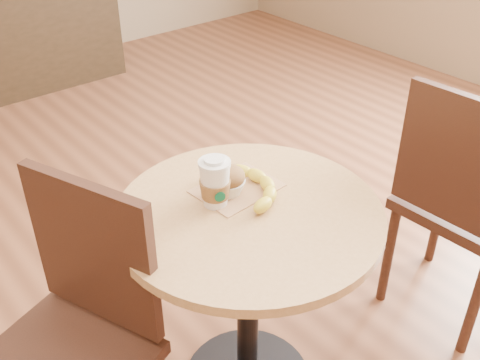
# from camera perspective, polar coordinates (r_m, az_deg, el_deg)

# --- Properties ---
(cafe_table) EXTENTS (0.76, 0.76, 0.75)m
(cafe_table) POSITION_cam_1_polar(r_m,az_deg,el_deg) (1.70, 0.87, -8.43)
(cafe_table) COLOR black
(cafe_table) RESTS_ON ground
(chair_left) EXTENTS (0.54, 0.54, 0.95)m
(chair_left) POSITION_cam_1_polar(r_m,az_deg,el_deg) (1.60, -16.59, -15.26)
(chair_left) COLOR #361D13
(chair_left) RESTS_ON ground
(chair_right) EXTENTS (0.45, 0.45, 0.97)m
(chair_right) POSITION_cam_1_polar(r_m,az_deg,el_deg) (2.14, 21.67, -1.93)
(chair_right) COLOR #361D13
(chair_right) RESTS_ON ground
(kraft_bag) EXTENTS (0.25, 0.20, 0.00)m
(kraft_bag) POSITION_cam_1_polar(r_m,az_deg,el_deg) (1.66, -0.28, -0.83)
(kraft_bag) COLOR #AC7C53
(kraft_bag) RESTS_ON cafe_table
(coffee_cup) EXTENTS (0.09, 0.09, 0.15)m
(coffee_cup) POSITION_cam_1_polar(r_m,az_deg,el_deg) (1.56, -2.56, -0.41)
(coffee_cup) COLOR silver
(coffee_cup) RESTS_ON cafe_table
(muffin) EXTENTS (0.10, 0.10, 0.09)m
(muffin) POSITION_cam_1_polar(r_m,az_deg,el_deg) (1.61, -1.20, -0.06)
(muffin) COLOR white
(muffin) RESTS_ON kraft_bag
(banana) EXTENTS (0.21, 0.31, 0.04)m
(banana) POSITION_cam_1_polar(r_m,az_deg,el_deg) (1.64, 1.01, -0.34)
(banana) COLOR gold
(banana) RESTS_ON kraft_bag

